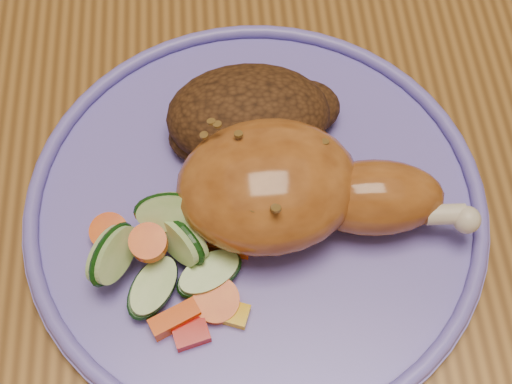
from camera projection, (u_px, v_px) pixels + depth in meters
ground at (302, 367)px, 1.18m from camera, size 4.00×4.00×0.00m
dining_table at (346, 150)px, 0.60m from camera, size 0.90×1.40×0.75m
plate at (256, 207)px, 0.47m from camera, size 0.30×0.30×0.01m
plate_rim at (256, 200)px, 0.46m from camera, size 0.30×0.30×0.01m
chicken_leg at (294, 189)px, 0.44m from camera, size 0.19×0.10×0.06m
rice_pilaf at (252, 116)px, 0.48m from camera, size 0.12×0.08×0.05m
vegetable_pile at (168, 259)px, 0.43m from camera, size 0.11×0.10×0.05m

